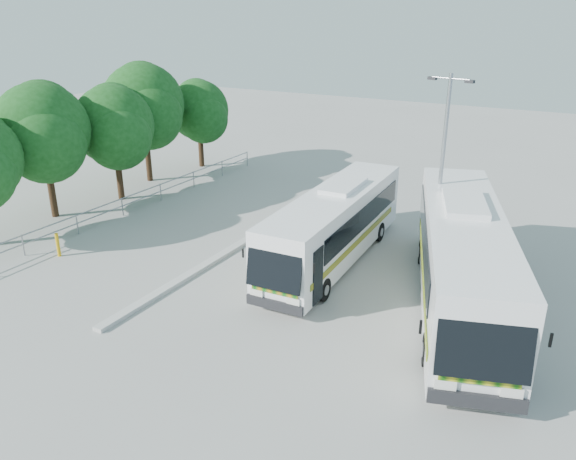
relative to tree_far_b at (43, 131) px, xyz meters
The scene contains 11 objects.
ground 13.85m from the tree_far_b, ahead, with size 100.00×100.00×0.00m, color #9A9A95.
kerb_divider 11.65m from the tree_far_b, ahead, with size 0.40×16.00×0.15m, color #B2B2AD.
railing 5.62m from the tree_far_b, 42.90° to the left, with size 0.06×22.00×1.00m.
tree_far_b is the anchor object (origin of this frame).
tree_far_c 4.01m from the tree_far_b, 77.09° to the left, with size 4.97×4.69×6.49m.
tree_far_d 7.61m from the tree_far_b, 92.23° to the left, with size 5.62×5.30×7.33m.
tree_far_e 12.13m from the tree_far_b, 88.17° to the left, with size 4.54×4.28×5.92m.
coach_main 15.61m from the tree_far_b, ahead, with size 2.77×11.17×3.07m.
coach_adjacent 21.04m from the tree_far_b, ahead, with size 6.35×12.93×3.55m.
lamppost 19.42m from the tree_far_b, 11.90° to the left, with size 1.91×0.67×7.94m.
bollard 6.90m from the tree_far_b, 38.30° to the right, with size 0.15×0.15×1.08m, color #E0A20D.
Camera 1 is at (11.41, -17.13, 10.13)m, focal length 35.00 mm.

